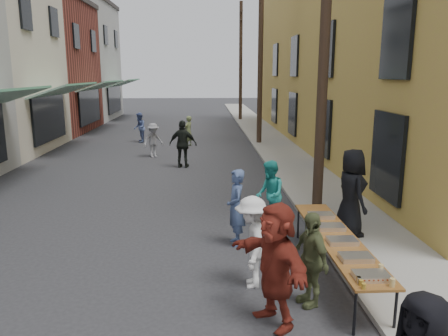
{
  "coord_description": "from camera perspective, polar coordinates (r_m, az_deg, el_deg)",
  "views": [
    {
      "loc": [
        1.41,
        -7.65,
        3.64
      ],
      "look_at": [
        1.91,
        3.13,
        1.3
      ],
      "focal_mm": 35.0,
      "sensor_mm": 36.0,
      "label": 1
    }
  ],
  "objects": [
    {
      "name": "guest_front_c",
      "position": [
        10.45,
        5.98,
        -3.49
      ],
      "size": [
        0.66,
        0.83,
        1.64
      ],
      "primitive_type": "imported",
      "rotation": [
        0.0,
        0.0,
        -1.53
      ],
      "color": "teal",
      "rests_on": "ground"
    },
    {
      "name": "catering_tray_foil_d",
      "position": [
        8.59,
        13.77,
        -7.5
      ],
      "size": [
        0.5,
        0.33,
        0.08
      ],
      "primitive_type": "cube",
      "color": "#B2B2B7",
      "rests_on": "serving_table"
    },
    {
      "name": "guest_queue_back",
      "position": [
        6.51,
        6.73,
        -12.4
      ],
      "size": [
        1.26,
        1.8,
        1.87
      ],
      "primitive_type": "imported",
      "rotation": [
        0.0,
        0.0,
        -1.12
      ],
      "color": "maroon",
      "rests_on": "ground"
    },
    {
      "name": "catering_tray_buns",
      "position": [
        7.97,
        15.18,
        -9.16
      ],
      "size": [
        0.5,
        0.33,
        0.08
      ],
      "primitive_type": "cube",
      "color": "tan",
      "rests_on": "serving_table"
    },
    {
      "name": "passerby_right",
      "position": [
        22.42,
        -4.68,
        4.83
      ],
      "size": [
        0.6,
        0.67,
        1.54
      ],
      "primitive_type": "imported",
      "rotation": [
        0.0,
        0.0,
        4.2
      ],
      "color": "#606E3F",
      "rests_on": "ground"
    },
    {
      "name": "server",
      "position": [
        10.02,
        16.28,
        -3.11
      ],
      "size": [
        0.75,
        1.03,
        1.95
      ],
      "primitive_type": "imported",
      "rotation": [
        0.0,
        0.0,
        1.72
      ],
      "color": "black",
      "rests_on": "sidewalk"
    },
    {
      "name": "guest_front_b",
      "position": [
        9.38,
        1.57,
        -5.18
      ],
      "size": [
        0.46,
        0.64,
        1.67
      ],
      "primitive_type": "imported",
      "rotation": [
        0.0,
        0.0,
        -1.47
      ],
      "color": "#425581",
      "rests_on": "ground"
    },
    {
      "name": "ground",
      "position": [
        8.59,
        -12.17,
        -13.12
      ],
      "size": [
        120.0,
        120.0,
        0.0
      ],
      "primitive_type": "plane",
      "color": "#28282B",
      "rests_on": "ground"
    },
    {
      "name": "cup_stack",
      "position": [
        6.66,
        21.14,
        -13.77
      ],
      "size": [
        0.08,
        0.08,
        0.12
      ],
      "primitive_type": "cylinder",
      "color": "tan",
      "rests_on": "serving_table"
    },
    {
      "name": "guest_front_e",
      "position": [
        7.18,
        11.27,
        -11.55
      ],
      "size": [
        0.62,
        0.98,
        1.55
      ],
      "primitive_type": "imported",
      "rotation": [
        0.0,
        0.0,
        -1.28
      ],
      "color": "#576138",
      "rests_on": "ground"
    },
    {
      "name": "guest_front_d",
      "position": [
        7.62,
        3.67,
        -9.63
      ],
      "size": [
        0.66,
        1.07,
        1.61
      ],
      "primitive_type": "imported",
      "rotation": [
        0.0,
        0.0,
        -1.63
      ],
      "color": "silver",
      "rests_on": "ground"
    },
    {
      "name": "utility_pole_near",
      "position": [
        11.07,
        13.03,
        16.39
      ],
      "size": [
        0.26,
        0.26,
        9.0
      ],
      "primitive_type": "cylinder",
      "color": "#2D2116",
      "rests_on": "ground"
    },
    {
      "name": "catering_tray_foil_b",
      "position": [
        7.36,
        16.85,
        -11.11
      ],
      "size": [
        0.5,
        0.33,
        0.08
      ],
      "primitive_type": "cube",
      "color": "#B2B2B7",
      "rests_on": "serving_table"
    },
    {
      "name": "condiment_jar_a",
      "position": [
        6.48,
        17.79,
        -14.49
      ],
      "size": [
        0.07,
        0.07,
        0.08
      ],
      "primitive_type": "cylinder",
      "color": "#A57F26",
      "rests_on": "serving_table"
    },
    {
      "name": "sidewalk",
      "position": [
        23.22,
        6.3,
        3.25
      ],
      "size": [
        2.2,
        60.0,
        0.1
      ],
      "primitive_type": "cube",
      "color": "gray",
      "rests_on": "ground"
    },
    {
      "name": "serving_table",
      "position": [
        8.26,
        14.52,
        -8.92
      ],
      "size": [
        0.7,
        4.0,
        0.75
      ],
      "color": "brown",
      "rests_on": "ground"
    },
    {
      "name": "catering_tray_sausage",
      "position": [
        6.8,
        18.69,
        -13.21
      ],
      "size": [
        0.5,
        0.33,
        0.08
      ],
      "primitive_type": "cube",
      "color": "maroon",
      "rests_on": "serving_table"
    },
    {
      "name": "condiment_jar_c",
      "position": [
        6.64,
        17.18,
        -13.74
      ],
      "size": [
        0.07,
        0.07,
        0.08
      ],
      "primitive_type": "cylinder",
      "color": "#A57F26",
      "rests_on": "serving_table"
    },
    {
      "name": "utility_pole_far",
      "position": [
        34.78,
        2.19,
        13.63
      ],
      "size": [
        0.26,
        0.26,
        9.0
      ],
      "primitive_type": "cylinder",
      "color": "#2D2116",
      "rests_on": "ground"
    },
    {
      "name": "passerby_left",
      "position": [
        19.59,
        -9.22,
        3.6
      ],
      "size": [
        1.12,
        1.02,
        1.51
      ],
      "primitive_type": "imported",
      "rotation": [
        0.0,
        0.0,
        0.61
      ],
      "color": "gray",
      "rests_on": "ground"
    },
    {
      "name": "building_ochre",
      "position": [
        23.76,
        22.19,
        14.64
      ],
      "size": [
        10.0,
        28.0,
        10.0
      ],
      "primitive_type": "cube",
      "color": "#B59D40",
      "rests_on": "ground"
    },
    {
      "name": "catering_tray_buns_end",
      "position": [
        9.23,
        12.56,
        -6.05
      ],
      "size": [
        0.5,
        0.33,
        0.08
      ],
      "primitive_type": "cube",
      "color": "tan",
      "rests_on": "serving_table"
    },
    {
      "name": "utility_pole_mid",
      "position": [
        22.85,
        4.78,
        14.34
      ],
      "size": [
        0.26,
        0.26,
        9.0
      ],
      "primitive_type": "cylinder",
      "color": "#2D2116",
      "rests_on": "ground"
    },
    {
      "name": "passerby_mid",
      "position": [
        17.2,
        -5.37,
        3.12
      ],
      "size": [
        1.16,
        0.65,
        1.86
      ],
      "primitive_type": "imported",
      "rotation": [
        0.0,
        0.0,
        2.95
      ],
      "color": "black",
      "rests_on": "ground"
    },
    {
      "name": "passerby_far",
      "position": [
        23.99,
        -10.98,
        5.2
      ],
      "size": [
        0.68,
        0.84,
        1.6
      ],
      "primitive_type": "imported",
      "rotation": [
        0.0,
        0.0,
        4.82
      ],
      "color": "#4D5E95",
      "rests_on": "ground"
    },
    {
      "name": "condiment_jar_b",
      "position": [
        6.56,
        17.48,
        -14.11
      ],
      "size": [
        0.07,
        0.07,
        0.08
      ],
      "primitive_type": "cylinder",
      "color": "#A57F26",
      "rests_on": "serving_table"
    }
  ]
}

